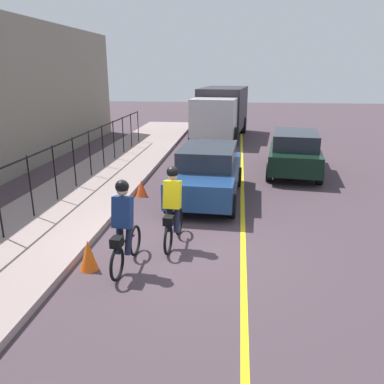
# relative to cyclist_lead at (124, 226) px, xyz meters

# --- Properties ---
(ground_plane) EXTENTS (80.00, 80.00, 0.00)m
(ground_plane) POSITION_rel_cyclist_lead_xyz_m (1.17, -0.73, -0.91)
(ground_plane) COLOR #43353D
(lane_line_centre) EXTENTS (36.00, 0.12, 0.01)m
(lane_line_centre) POSITION_rel_cyclist_lead_xyz_m (1.17, -2.33, -0.91)
(lane_line_centre) COLOR yellow
(lane_line_centre) RESTS_ON ground
(sidewalk) EXTENTS (40.00, 3.20, 0.15)m
(sidewalk) POSITION_rel_cyclist_lead_xyz_m (1.17, 2.67, -0.84)
(sidewalk) COLOR gray
(sidewalk) RESTS_ON ground
(iron_fence) EXTENTS (22.02, 0.04, 1.60)m
(iron_fence) POSITION_rel_cyclist_lead_xyz_m (2.17, 3.07, 0.37)
(iron_fence) COLOR black
(iron_fence) RESTS_ON sidewalk
(cyclist_lead) EXTENTS (1.71, 0.38, 1.83)m
(cyclist_lead) POSITION_rel_cyclist_lead_xyz_m (0.00, 0.00, 0.00)
(cyclist_lead) COLOR black
(cyclist_lead) RESTS_ON ground
(cyclist_follow) EXTENTS (1.71, 0.38, 1.83)m
(cyclist_follow) POSITION_rel_cyclist_lead_xyz_m (1.17, -0.76, 0.00)
(cyclist_follow) COLOR black
(cyclist_follow) RESTS_ON ground
(patrol_sedan) EXTENTS (4.57, 2.31, 1.58)m
(patrol_sedan) POSITION_rel_cyclist_lead_xyz_m (8.12, -4.27, -0.09)
(patrol_sedan) COLOR black
(patrol_sedan) RESTS_ON ground
(parked_sedan_rear) EXTENTS (4.48, 2.10, 1.58)m
(parked_sedan_rear) POSITION_rel_cyclist_lead_xyz_m (4.67, -1.25, -0.09)
(parked_sedan_rear) COLOR navy
(parked_sedan_rear) RESTS_ON ground
(box_truck_background) EXTENTS (6.91, 3.09, 2.78)m
(box_truck_background) POSITION_rel_cyclist_lead_xyz_m (15.92, -1.12, 0.64)
(box_truck_background) COLOR #2E2A31
(box_truck_background) RESTS_ON ground
(traffic_cone_near) EXTENTS (0.36, 0.36, 0.52)m
(traffic_cone_near) POSITION_rel_cyclist_lead_xyz_m (4.59, 0.81, -0.65)
(traffic_cone_near) COLOR #F94F19
(traffic_cone_near) RESTS_ON ground
(traffic_cone_far) EXTENTS (0.36, 0.36, 0.62)m
(traffic_cone_far) POSITION_rel_cyclist_lead_xyz_m (-0.13, 0.71, -0.60)
(traffic_cone_far) COLOR #FA5F13
(traffic_cone_far) RESTS_ON ground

